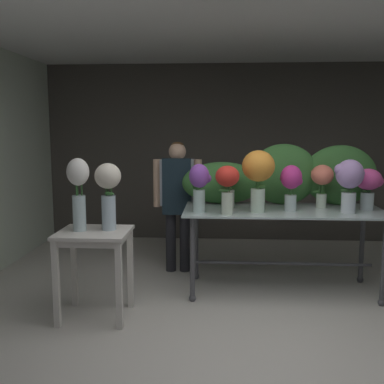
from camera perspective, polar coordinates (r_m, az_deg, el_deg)
name	(u,v)px	position (r m, az deg, el deg)	size (l,w,h in m)	color
ground_plane	(246,280)	(5.08, 7.03, -11.13)	(8.43, 8.43, 0.00)	beige
wall_back	(240,153)	(6.72, 6.26, 5.01)	(5.92, 0.12, 2.62)	#4C4742
ceiling_slab	(251,30)	(4.90, 7.60, 19.99)	(6.04, 3.95, 0.12)	silver
display_table_glass	(283,222)	(4.59, 11.66, -3.84)	(2.01, 0.86, 0.87)	silver
side_table_white	(94,245)	(4.00, -12.48, -6.65)	(0.61, 0.55, 0.79)	silver
florist	(177,193)	(5.12, -1.88, -0.17)	(0.56, 0.24, 1.52)	#232328
foliage_backdrop	(282,177)	(4.83, 11.52, 1.86)	(2.07, 0.29, 0.65)	#387033
vase_magenta_ranunculus	(291,183)	(4.47, 12.64, 1.17)	(0.22, 0.21, 0.45)	silver
vase_scarlet_dahlias	(227,183)	(4.17, 4.58, 1.18)	(0.23, 0.23, 0.47)	silver
vase_sunset_roses	(258,172)	(4.32, 8.55, 2.56)	(0.32, 0.32, 0.60)	silver
vase_lilac_carnations	(349,180)	(4.50, 19.60, 1.51)	(0.30, 0.26, 0.52)	silver
vase_fuchsia_anemones	(369,184)	(4.75, 21.80, 0.94)	(0.28, 0.26, 0.42)	silver
vase_coral_freesia	(322,180)	(4.71, 16.40, 1.55)	(0.23, 0.23, 0.44)	silver
vase_rosy_snapdragons	(229,184)	(4.53, 4.82, 1.08)	(0.20, 0.20, 0.42)	silver
vase_violet_peonies	(199,184)	(4.29, 0.97, 1.02)	(0.22, 0.20, 0.47)	silver
vase_white_roses_tall	(78,189)	(3.94, -14.42, 0.36)	(0.19, 0.19, 0.64)	silver
vase_cream_lisianthus_tall	(109,189)	(3.92, -10.70, 0.35)	(0.23, 0.23, 0.59)	silver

